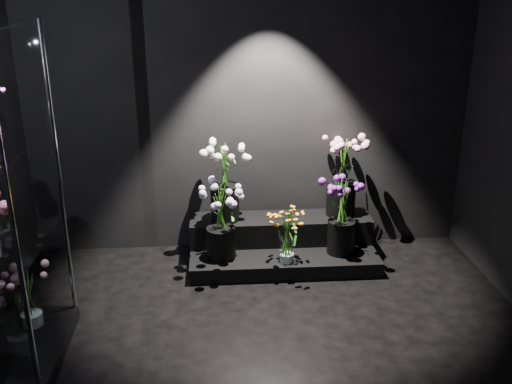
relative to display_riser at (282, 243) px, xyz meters
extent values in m
plane|color=black|center=(-0.27, -1.67, -0.15)|extent=(4.00, 4.00, 0.00)
plane|color=black|center=(-0.27, 0.33, 1.25)|extent=(4.00, 0.00, 4.00)
cube|color=black|center=(0.00, -0.08, -0.08)|extent=(1.66, 0.74, 0.14)
cube|color=black|center=(0.00, 0.10, 0.10)|extent=(1.66, 0.37, 0.23)
cube|color=black|center=(-1.95, -1.36, -0.10)|extent=(0.60, 0.99, 0.10)
cube|color=white|center=(-1.95, -1.36, 0.69)|extent=(0.54, 0.93, 0.01)
cylinder|color=white|center=(0.00, -0.34, 0.09)|extent=(0.13, 0.13, 0.22)
cylinder|color=black|center=(-0.55, -0.21, 0.12)|extent=(0.25, 0.25, 0.28)
cylinder|color=black|center=(0.50, -0.19, 0.14)|extent=(0.24, 0.24, 0.30)
cylinder|color=black|center=(-0.51, 0.08, 0.38)|extent=(0.25, 0.25, 0.33)
cylinder|color=black|center=(0.56, 0.13, 0.38)|extent=(0.27, 0.27, 0.32)
cylinder|color=white|center=(-1.92, -1.11, 0.08)|extent=(0.16, 0.16, 0.27)
camera|label=1|loc=(-0.58, -4.71, 2.25)|focal=40.00mm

